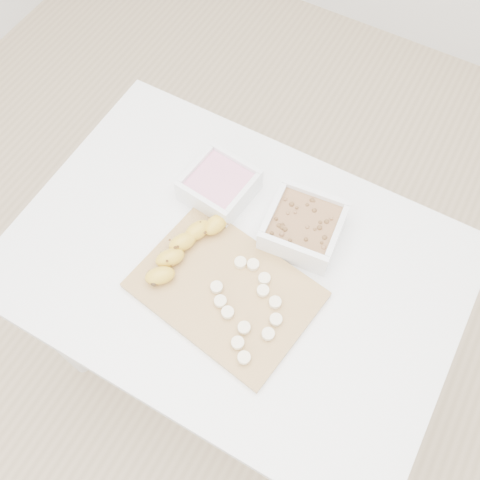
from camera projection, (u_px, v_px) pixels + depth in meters
The scene contains 7 objects.
ground at pixel (236, 355), 1.86m from camera, with size 3.50×3.50×0.00m, color #C6AD89.
table at pixel (234, 280), 1.28m from camera, with size 1.00×0.70×0.75m.
bowl_yogurt at pixel (219, 185), 1.25m from camera, with size 0.16×0.16×0.07m.
bowl_granola at pixel (303, 226), 1.19m from camera, with size 0.18×0.18×0.08m.
cutting_board at pixel (225, 290), 1.16m from camera, with size 0.37×0.27×0.01m, color tan.
banana at pixel (184, 249), 1.17m from camera, with size 0.06×0.23×0.04m, color gold, non-canonical shape.
banana_slices at pixel (248, 306), 1.12m from camera, with size 0.17×0.22×0.02m.
Camera 1 is at (0.26, -0.44, 1.83)m, focal length 40.00 mm.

